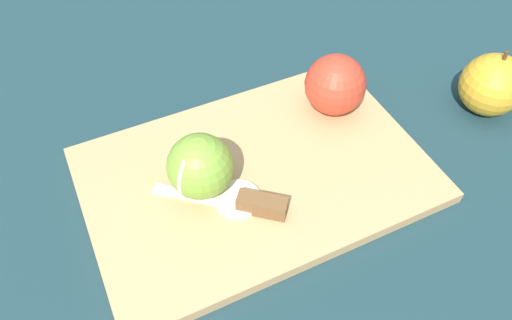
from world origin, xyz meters
TOP-DOWN VIEW (x-y plane):
  - ground_plane at (0.00, 0.00)m, footprint 4.00×4.00m
  - cutting_board at (0.00, 0.00)m, footprint 0.43×0.30m
  - apple_half_left at (-0.14, -0.07)m, footprint 0.08×0.08m
  - apple_half_right at (0.07, 0.00)m, footprint 0.08×0.08m
  - knife at (0.03, 0.05)m, footprint 0.14×0.11m
  - apple_slice at (0.04, 0.03)m, footprint 0.06×0.06m
  - apple_whole at (-0.35, 0.00)m, footprint 0.09×0.09m

SIDE VIEW (x-z plane):
  - ground_plane at x=0.00m, z-range 0.00..0.00m
  - cutting_board at x=0.00m, z-range 0.00..0.02m
  - apple_slice at x=0.04m, z-range 0.02..0.02m
  - knife at x=0.03m, z-range 0.01..0.04m
  - apple_whole at x=-0.35m, z-range -0.01..0.09m
  - apple_half_right at x=0.07m, z-range 0.02..0.09m
  - apple_half_left at x=-0.14m, z-range 0.02..0.10m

